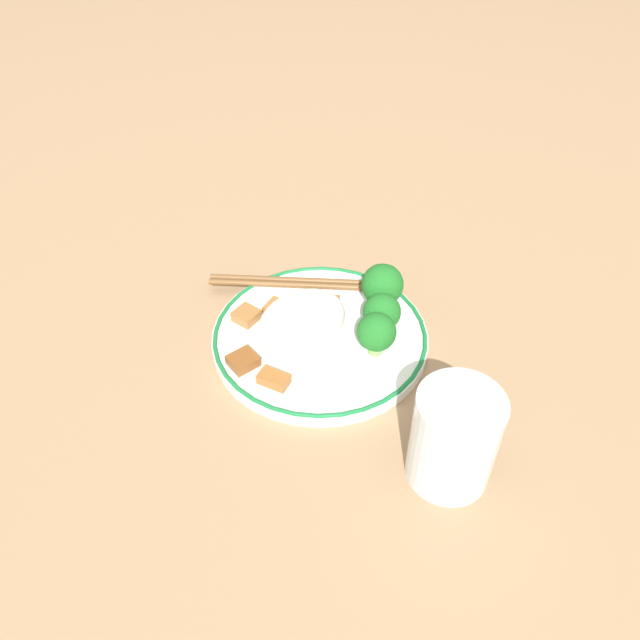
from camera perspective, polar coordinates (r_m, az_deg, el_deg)
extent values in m
plane|color=#9E7A56|center=(0.69, 0.00, -2.02)|extent=(3.00, 3.00, 0.00)
cylinder|color=white|center=(0.68, 0.00, -1.64)|extent=(0.23, 0.23, 0.01)
torus|color=#197238|center=(0.68, 0.00, -1.24)|extent=(0.23, 0.23, 0.01)
ellipsoid|color=white|center=(0.66, -1.64, -0.08)|extent=(0.10, 0.08, 0.05)
cylinder|color=#7FB756|center=(0.65, 5.07, -2.49)|extent=(0.01, 0.01, 0.01)
sphere|color=#1E6B23|center=(0.64, 5.19, -1.08)|extent=(0.04, 0.04, 0.04)
cylinder|color=#7FB756|center=(0.68, 5.56, -0.62)|extent=(0.01, 0.01, 0.01)
sphere|color=#1E6B23|center=(0.66, 5.68, 0.75)|extent=(0.04, 0.04, 0.04)
cylinder|color=#7FB756|center=(0.70, 5.58, 1.62)|extent=(0.02, 0.02, 0.02)
sphere|color=#1E6B23|center=(0.69, 5.73, 3.24)|extent=(0.05, 0.05, 0.05)
cube|color=#9E6633|center=(0.69, -6.75, 0.41)|extent=(0.03, 0.03, 0.01)
cube|color=brown|center=(0.65, -7.06, -3.72)|extent=(0.03, 0.03, 0.01)
cube|color=brown|center=(0.71, 0.10, 1.58)|extent=(0.04, 0.05, 0.01)
cube|color=#9E6633|center=(0.70, -3.83, 1.06)|extent=(0.03, 0.03, 0.01)
cube|color=#995B28|center=(0.63, -4.25, -5.41)|extent=(0.03, 0.04, 0.01)
cylinder|color=brown|center=(0.74, -1.45, 3.64)|extent=(0.16, 0.17, 0.01)
cylinder|color=brown|center=(0.73, -1.51, 3.19)|extent=(0.16, 0.17, 0.01)
cylinder|color=silver|center=(0.55, 12.14, -10.53)|extent=(0.07, 0.07, 0.10)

